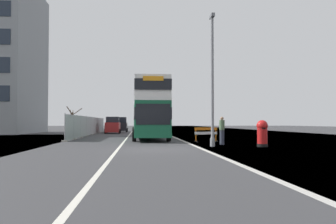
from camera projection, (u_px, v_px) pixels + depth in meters
ground at (166, 150)px, 18.23m from camera, size 140.00×280.00×0.10m
double_decker_bus at (149, 109)px, 29.36m from camera, size 3.03×11.29×4.80m
lamppost_foreground at (212, 84)px, 20.40m from camera, size 0.29×0.70×7.87m
red_pillar_postbox at (262, 132)px, 20.14m from camera, size 0.66×0.66×1.56m
roadworks_barrier at (206, 133)px, 25.39m from camera, size 1.83×0.90×1.06m
construction_site_fence at (91, 126)px, 38.92m from camera, size 0.44×27.40×2.11m
car_oncoming_near at (113, 126)px, 45.38m from camera, size 1.97×4.12×2.18m
car_receding_mid at (121, 125)px, 52.94m from camera, size 1.99×4.22×2.25m
bare_tree_far_verge_near at (72, 119)px, 62.73m from camera, size 2.81×3.18×4.43m
pedestrian_at_kerb at (222, 131)px, 22.10m from camera, size 0.34×0.34×1.79m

